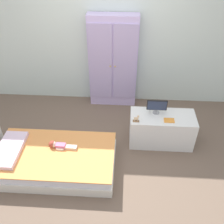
# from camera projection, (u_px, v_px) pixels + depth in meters

# --- Properties ---
(ground_plane) EXTENTS (10.00, 10.00, 0.02)m
(ground_plane) POSITION_uv_depth(u_px,v_px,m) (99.00, 159.00, 3.80)
(ground_plane) COLOR brown
(back_wall) EXTENTS (6.40, 0.05, 2.70)m
(back_wall) POSITION_uv_depth(u_px,v_px,m) (107.00, 29.00, 4.20)
(back_wall) COLOR silver
(back_wall) RESTS_ON ground_plane
(bed) EXTENTS (1.63, 0.92, 0.28)m
(bed) POSITION_uv_depth(u_px,v_px,m) (56.00, 160.00, 3.58)
(bed) COLOR silver
(bed) RESTS_ON ground_plane
(pillow) EXTENTS (0.32, 0.66, 0.06)m
(pillow) POSITION_uv_depth(u_px,v_px,m) (9.00, 149.00, 3.50)
(pillow) COLOR silver
(pillow) RESTS_ON bed
(doll) EXTENTS (0.39, 0.14, 0.10)m
(doll) POSITION_uv_depth(u_px,v_px,m) (58.00, 145.00, 3.56)
(doll) COLOR #D6668E
(doll) RESTS_ON bed
(wardrobe) EXTENTS (0.82, 0.25, 1.63)m
(wardrobe) POSITION_uv_depth(u_px,v_px,m) (113.00, 63.00, 4.40)
(wardrobe) COLOR silver
(wardrobe) RESTS_ON ground_plane
(tv_stand) EXTENTS (0.95, 0.43, 0.50)m
(tv_stand) POSITION_uv_depth(u_px,v_px,m) (161.00, 129.00, 3.92)
(tv_stand) COLOR silver
(tv_stand) RESTS_ON ground_plane
(tv_monitor) EXTENTS (0.29, 0.10, 0.22)m
(tv_monitor) POSITION_uv_depth(u_px,v_px,m) (157.00, 106.00, 3.74)
(tv_monitor) COLOR #99999E
(tv_monitor) RESTS_ON tv_stand
(rocking_horse_toy) EXTENTS (0.09, 0.04, 0.11)m
(rocking_horse_toy) POSITION_uv_depth(u_px,v_px,m) (137.00, 119.00, 3.64)
(rocking_horse_toy) COLOR #8E6642
(rocking_horse_toy) RESTS_ON tv_stand
(book_orange) EXTENTS (0.15, 0.10, 0.01)m
(book_orange) POSITION_uv_depth(u_px,v_px,m) (169.00, 120.00, 3.68)
(book_orange) COLOR orange
(book_orange) RESTS_ON tv_stand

